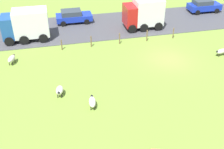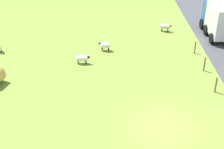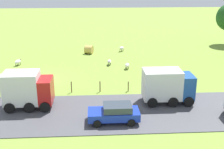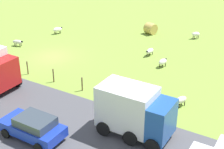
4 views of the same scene
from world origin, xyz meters
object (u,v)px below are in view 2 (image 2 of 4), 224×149
at_px(sheep_3, 105,45).
at_px(sheep_2, 165,26).
at_px(sheep_4, 82,58).
at_px(truck_1, 221,19).

bearing_deg(sheep_3, sheep_2, 33.84).
bearing_deg(sheep_4, sheep_3, 49.47).
height_order(sheep_3, truck_1, truck_1).
relative_size(sheep_4, truck_1, 0.27).
bearing_deg(truck_1, sheep_3, -166.38).
relative_size(sheep_3, truck_1, 0.25).
bearing_deg(sheep_4, sheep_2, 38.40).
bearing_deg(truck_1, sheep_2, 164.52).
xyz_separation_m(sheep_2, truck_1, (4.94, -1.37, 1.28)).
xyz_separation_m(sheep_4, truck_1, (12.86, 4.92, 1.32)).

